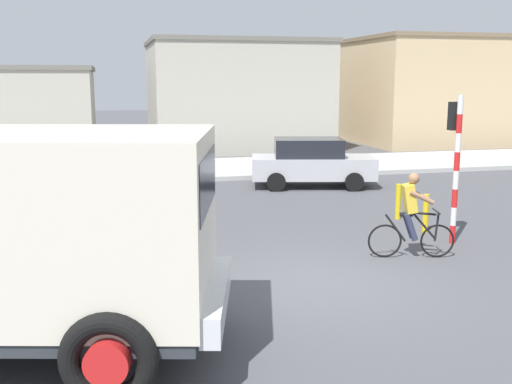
# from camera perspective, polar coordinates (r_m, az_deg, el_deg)

# --- Properties ---
(ground_plane) EXTENTS (120.00, 120.00, 0.00)m
(ground_plane) POSITION_cam_1_polar(r_m,az_deg,el_deg) (10.78, 5.71, -8.58)
(ground_plane) COLOR #4C4C51
(sidewalk_far) EXTENTS (80.00, 5.00, 0.16)m
(sidewalk_far) POSITION_cam_1_polar(r_m,az_deg,el_deg) (23.56, -5.06, 2.17)
(sidewalk_far) COLOR #ADADA8
(sidewalk_far) RESTS_ON ground
(truck_foreground) EXTENTS (5.85, 3.76, 2.90)m
(truck_foreground) POSITION_cam_1_polar(r_m,az_deg,el_deg) (8.24, -22.63, -3.35)
(truck_foreground) COLOR silver
(truck_foreground) RESTS_ON ground
(cyclist) EXTENTS (1.69, 0.59, 1.72)m
(cyclist) POSITION_cam_1_polar(r_m,az_deg,el_deg) (12.41, 14.43, -2.15)
(cyclist) COLOR black
(cyclist) RESTS_ON ground
(traffic_light_pole) EXTENTS (0.24, 0.43, 3.20)m
(traffic_light_pole) POSITION_cam_1_polar(r_m,az_deg,el_deg) (13.63, 18.27, 3.91)
(traffic_light_pole) COLOR red
(traffic_light_pole) RESTS_ON ground
(car_red_near) EXTENTS (4.28, 2.55, 1.60)m
(car_red_near) POSITION_cam_1_polar(r_m,az_deg,el_deg) (20.07, 5.25, 2.81)
(car_red_near) COLOR #B7B7BC
(car_red_near) RESTS_ON ground
(car_far_side) EXTENTS (4.25, 2.42, 1.60)m
(car_far_side) POSITION_cam_1_polar(r_m,az_deg,el_deg) (18.82, -19.29, 1.73)
(car_far_side) COLOR #234C9E
(car_far_side) RESTS_ON ground
(bollard_near) EXTENTS (0.14, 0.14, 0.90)m
(bollard_near) POSITION_cam_1_polar(r_m,az_deg,el_deg) (14.63, 15.67, -1.94)
(bollard_near) COLOR gold
(bollard_near) RESTS_ON ground
(bollard_far) EXTENTS (0.14, 0.14, 0.90)m
(bollard_far) POSITION_cam_1_polar(r_m,az_deg,el_deg) (15.84, 13.23, -0.88)
(bollard_far) COLOR gold
(bollard_far) RESTS_ON ground
(building_mid_block) EXTENTS (8.68, 7.25, 5.39)m
(building_mid_block) POSITION_cam_1_polar(r_m,az_deg,el_deg) (31.34, -1.93, 9.12)
(building_mid_block) COLOR #B2AD9E
(building_mid_block) RESTS_ON ground
(building_corner_right) EXTENTS (9.53, 7.65, 5.72)m
(building_corner_right) POSITION_cam_1_polar(r_m,az_deg,el_deg) (35.59, 17.02, 9.12)
(building_corner_right) COLOR #D1B284
(building_corner_right) RESTS_ON ground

